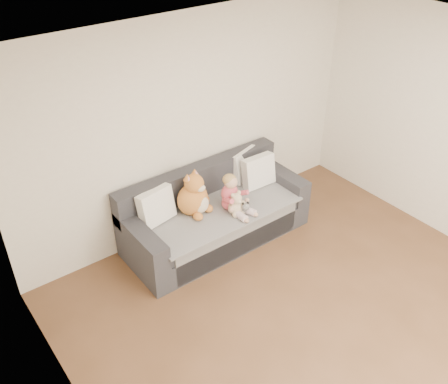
% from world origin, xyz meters
% --- Properties ---
extents(room_shell, '(5.00, 5.00, 5.00)m').
position_xyz_m(room_shell, '(0.00, 0.42, 1.30)').
color(room_shell, brown).
rests_on(room_shell, ground).
extents(sofa, '(2.20, 0.94, 0.85)m').
position_xyz_m(sofa, '(-0.03, 2.06, 0.31)').
color(sofa, '#2D2D33').
rests_on(sofa, ground).
extents(cushion_left, '(0.45, 0.26, 0.40)m').
position_xyz_m(cushion_left, '(-0.72, 2.19, 0.67)').
color(cushion_left, white).
rests_on(cushion_left, sofa).
extents(cushion_right_back, '(0.45, 0.30, 0.39)m').
position_xyz_m(cushion_right_back, '(0.62, 2.32, 0.66)').
color(cushion_right_back, white).
rests_on(cushion_right_back, sofa).
extents(cushion_right_front, '(0.43, 0.21, 0.40)m').
position_xyz_m(cushion_right_front, '(0.66, 2.08, 0.66)').
color(cushion_right_front, white).
rests_on(cushion_right_front, sofa).
extents(toddler, '(0.32, 0.46, 0.45)m').
position_xyz_m(toddler, '(0.08, 1.86, 0.66)').
color(toddler, '#C14461').
rests_on(toddler, sofa).
extents(plush_cat, '(0.45, 0.44, 0.56)m').
position_xyz_m(plush_cat, '(-0.29, 2.08, 0.68)').
color(plush_cat, '#C3682B').
rests_on(plush_cat, sofa).
extents(teddy_bear, '(0.23, 0.17, 0.29)m').
position_xyz_m(teddy_bear, '(0.06, 1.77, 0.59)').
color(teddy_bear, beige).
rests_on(teddy_bear, sofa).
extents(plush_cow, '(0.14, 0.21, 0.17)m').
position_xyz_m(plush_cow, '(0.15, 1.74, 0.54)').
color(plush_cow, white).
rests_on(plush_cow, sofa).
extents(sippy_cup, '(0.09, 0.07, 0.10)m').
position_xyz_m(sippy_cup, '(0.14, 1.90, 0.53)').
color(sippy_cup, '#693591').
rests_on(sippy_cup, sofa).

